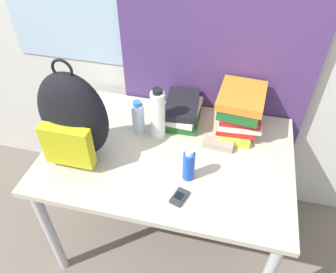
{
  "coord_description": "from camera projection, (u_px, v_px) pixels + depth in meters",
  "views": [
    {
      "loc": [
        0.27,
        -0.7,
        1.86
      ],
      "look_at": [
        0.0,
        0.4,
        0.83
      ],
      "focal_mm": 35.0,
      "sensor_mm": 36.0,
      "label": 1
    }
  ],
  "objects": [
    {
      "name": "sunscreen_bottle",
      "position": [
        189.0,
        165.0,
        1.42
      ],
      "size": [
        0.05,
        0.05,
        0.17
      ],
      "color": "blue",
      "rests_on": "desk"
    },
    {
      "name": "book_stack_center",
      "position": [
        239.0,
        111.0,
        1.65
      ],
      "size": [
        0.24,
        0.3,
        0.23
      ],
      "color": "yellow",
      "rests_on": "desk"
    },
    {
      "name": "sports_bottle",
      "position": [
        158.0,
        115.0,
        1.6
      ],
      "size": [
        0.07,
        0.07,
        0.28
      ],
      "color": "white",
      "rests_on": "desk"
    },
    {
      "name": "water_bottle",
      "position": [
        138.0,
        118.0,
        1.65
      ],
      "size": [
        0.06,
        0.06,
        0.19
      ],
      "color": "silver",
      "rests_on": "desk"
    },
    {
      "name": "wall_back",
      "position": [
        191.0,
        8.0,
        1.6
      ],
      "size": [
        6.0,
        0.06,
        2.5
      ],
      "color": "beige",
      "rests_on": "ground_plane"
    },
    {
      "name": "sunglasses_case",
      "position": [
        218.0,
        144.0,
        1.61
      ],
      "size": [
        0.15,
        0.07,
        0.04
      ],
      "color": "gray",
      "rests_on": "desk"
    },
    {
      "name": "book_stack_left",
      "position": [
        182.0,
        111.0,
        1.74
      ],
      "size": [
        0.2,
        0.28,
        0.12
      ],
      "color": "#1E5623",
      "rests_on": "desk"
    },
    {
      "name": "cell_phone",
      "position": [
        179.0,
        197.0,
        1.38
      ],
      "size": [
        0.07,
        0.1,
        0.02
      ],
      "color": "#2D2D33",
      "rests_on": "desk"
    },
    {
      "name": "desk",
      "position": [
        168.0,
        164.0,
        1.66
      ],
      "size": [
        1.2,
        0.81,
        0.73
      ],
      "color": "#B7B299",
      "rests_on": "ground_plane"
    },
    {
      "name": "curtain_blue",
      "position": [
        221.0,
        15.0,
        1.54
      ],
      "size": [
        1.02,
        0.04,
        2.5
      ],
      "color": "#4C336B",
      "rests_on": "ground_plane"
    },
    {
      "name": "backpack",
      "position": [
        73.0,
        119.0,
        1.44
      ],
      "size": [
        0.32,
        0.21,
        0.51
      ],
      "color": "black",
      "rests_on": "desk"
    }
  ]
}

